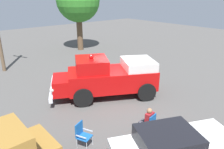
# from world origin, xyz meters

# --- Properties ---
(ground_plane) EXTENTS (60.00, 60.00, 0.00)m
(ground_plane) POSITION_xyz_m (0.00, 0.00, 0.00)
(ground_plane) COLOR #514F4C
(vintage_fire_truck) EXTENTS (4.80, 6.25, 2.59)m
(vintage_fire_truck) POSITION_xyz_m (0.24, 0.60, 1.20)
(vintage_fire_truck) COLOR black
(vintage_fire_truck) RESTS_ON ground
(classic_hot_rod) EXTENTS (3.51, 4.73, 1.46)m
(classic_hot_rod) POSITION_xyz_m (-5.53, 2.41, 0.75)
(classic_hot_rod) COLOR black
(classic_hot_rod) RESTS_ON ground
(lawn_chair_near_truck) EXTENTS (0.56, 0.57, 1.02)m
(lawn_chair_near_truck) POSITION_xyz_m (-3.84, 1.72, 0.59)
(lawn_chair_near_truck) COLOR #B7BABF
(lawn_chair_near_truck) RESTS_ON ground
(lawn_chair_by_car) EXTENTS (0.65, 0.65, 1.02)m
(lawn_chair_by_car) POSITION_xyz_m (-2.57, 4.23, 0.59)
(lawn_chair_by_car) COLOR #B7BABF
(lawn_chair_by_car) RESTS_ON ground
(spectator_seated) EXTENTS (0.58, 0.45, 1.29)m
(spectator_seated) POSITION_xyz_m (-3.71, 1.74, 0.70)
(spectator_seated) COLOR #383842
(spectator_seated) RESTS_ON ground
(oak_tree_left) EXTENTS (4.33, 4.33, 7.20)m
(oak_tree_left) POSITION_xyz_m (10.82, -4.27, 4.98)
(oak_tree_left) COLOR brown
(oak_tree_left) RESTS_ON ground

